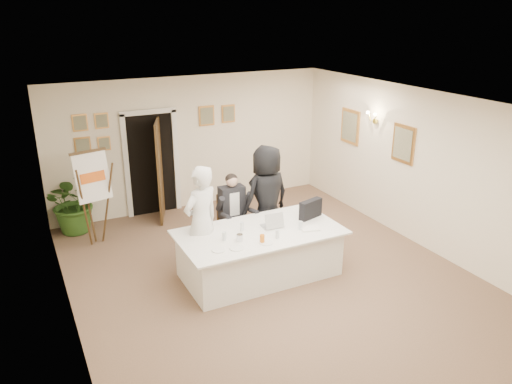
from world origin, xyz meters
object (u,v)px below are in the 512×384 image
at_px(flip_chart, 93,203).
at_px(standing_woman, 267,197).
at_px(conference_table, 259,253).
at_px(steel_jug, 240,238).
at_px(seated_man, 233,211).
at_px(potted_palm, 75,201).
at_px(laptop_bag, 311,209).
at_px(paper_stack, 310,229).
at_px(standing_man, 201,222).
at_px(laptop, 271,218).
at_px(oj_glass, 262,239).

distance_m(flip_chart, standing_woman, 3.10).
xyz_separation_m(conference_table, steel_jug, (-0.43, -0.18, 0.44)).
bearing_deg(seated_man, standing_woman, -2.04).
height_order(flip_chart, potted_palm, flip_chart).
relative_size(seated_man, laptop_bag, 3.15).
relative_size(seated_man, standing_woman, 0.76).
bearing_deg(paper_stack, laptop_bag, 57.03).
bearing_deg(standing_man, flip_chart, -77.98).
xyz_separation_m(standing_woman, laptop, (-0.37, -0.85, -0.02)).
bearing_deg(paper_stack, conference_table, 158.13).
xyz_separation_m(flip_chart, oj_glass, (1.99, -2.73, 0.03)).
height_order(laptop_bag, steel_jug, laptop_bag).
bearing_deg(laptop_bag, steel_jug, 174.77).
xyz_separation_m(seated_man, laptop_bag, (0.97, -0.99, 0.23)).
height_order(conference_table, oj_glass, oj_glass).
xyz_separation_m(standing_man, potted_palm, (-1.57, 2.70, -0.31)).
xyz_separation_m(standing_man, steel_jug, (0.38, -0.59, -0.10)).
bearing_deg(oj_glass, seated_man, 82.81).
bearing_deg(steel_jug, seated_man, 70.05).
distance_m(conference_table, standing_woman, 1.25).
bearing_deg(flip_chart, standing_man, -55.37).
xyz_separation_m(standing_man, laptop_bag, (1.82, -0.31, 0.01)).
bearing_deg(laptop, potted_palm, 135.14).
bearing_deg(potted_palm, conference_table, -52.61).
bearing_deg(flip_chart, laptop_bag, -35.40).
bearing_deg(paper_stack, standing_woman, 95.52).
height_order(paper_stack, steel_jug, steel_jug).
bearing_deg(flip_chart, steel_jug, -55.78).
relative_size(conference_table, standing_man, 1.40).
relative_size(conference_table, oj_glass, 19.88).
height_order(flip_chart, laptop_bag, flip_chart).
height_order(potted_palm, laptop_bag, potted_palm).
bearing_deg(paper_stack, seated_man, 117.25).
xyz_separation_m(flip_chart, paper_stack, (2.89, -2.64, -0.02)).
distance_m(standing_man, standing_woman, 1.54).
height_order(laptop_bag, paper_stack, laptop_bag).
height_order(seated_man, laptop, seated_man).
bearing_deg(laptop_bag, standing_woman, 97.89).
relative_size(flip_chart, laptop, 5.16).
distance_m(seated_man, standing_woman, 0.65).
bearing_deg(standing_woman, standing_man, 10.78).
bearing_deg(standing_man, steel_jug, 100.27).
height_order(laptop, oj_glass, laptop).
height_order(standing_man, laptop, standing_man).
distance_m(conference_table, laptop_bag, 1.15).
xyz_separation_m(laptop_bag, oj_glass, (-1.16, -0.49, -0.09)).
bearing_deg(standing_woman, steel_jug, 37.36).
bearing_deg(potted_palm, oj_glass, -57.56).
relative_size(standing_man, laptop, 5.45).
distance_m(seated_man, standing_man, 1.11).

